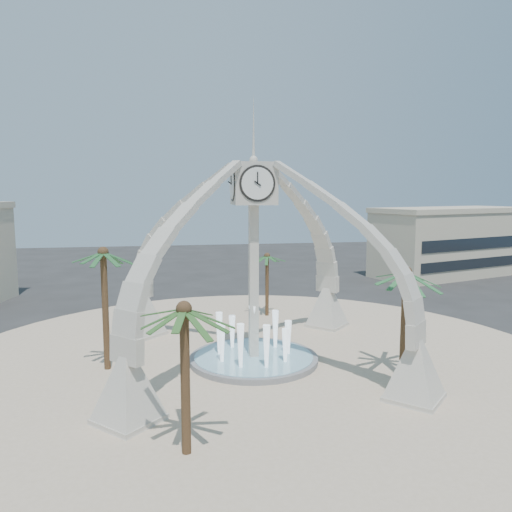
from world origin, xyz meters
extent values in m
plane|color=#282828|center=(0.00, 0.00, 0.00)|extent=(140.00, 140.00, 0.00)
cylinder|color=beige|center=(0.00, 0.00, 0.03)|extent=(40.00, 40.00, 0.06)
cube|color=beige|center=(0.00, 0.00, 4.90)|extent=(0.55, 0.55, 9.80)
cube|color=beige|center=(0.00, 0.00, 11.05)|extent=(2.50, 2.50, 2.50)
cone|color=beige|center=(0.00, 0.00, 14.30)|extent=(0.20, 0.20, 4.00)
cylinder|color=white|center=(0.00, -1.29, 11.05)|extent=(1.84, 0.04, 1.84)
pyramid|color=beige|center=(7.07, 7.07, 1.60)|extent=(3.80, 3.80, 3.20)
pyramid|color=beige|center=(-7.07, 7.07, 1.60)|extent=(3.80, 3.80, 3.20)
pyramid|color=beige|center=(-7.07, -7.07, 1.60)|extent=(3.80, 3.80, 3.20)
pyramid|color=beige|center=(7.07, -7.07, 1.60)|extent=(3.80, 3.80, 3.20)
cylinder|color=gray|center=(0.00, 0.00, 0.20)|extent=(8.00, 8.00, 0.40)
cylinder|color=#89BCCD|center=(0.00, 0.00, 0.42)|extent=(7.40, 7.40, 0.04)
cone|color=white|center=(0.00, 0.00, 2.02)|extent=(0.60, 0.60, 3.20)
cube|color=#BFAF95|center=(30.00, 28.00, 4.00)|extent=(21.49, 13.79, 8.00)
cube|color=#BFAF95|center=(30.00, 28.00, 8.30)|extent=(21.87, 14.17, 0.60)
cylinder|color=brown|center=(8.05, -3.83, 3.09)|extent=(0.40, 0.40, 6.18)
cylinder|color=brown|center=(-8.84, 0.26, 3.60)|extent=(0.38, 0.38, 7.20)
cylinder|color=brown|center=(3.11, 11.31, 2.65)|extent=(0.31, 0.31, 5.31)
cylinder|color=brown|center=(-4.56, -10.35, 3.07)|extent=(0.38, 0.38, 6.14)
camera|label=1|loc=(-5.12, -29.58, 10.58)|focal=35.00mm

